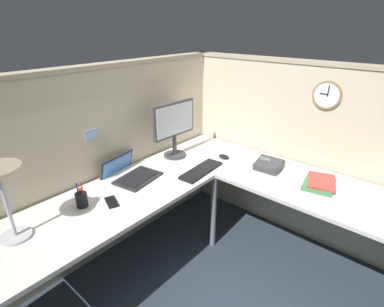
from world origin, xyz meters
name	(u,v)px	position (x,y,z in m)	size (l,w,h in m)	color
ground_plane	(216,262)	(0.00, 0.00, 0.00)	(6.80, 6.80, 0.00)	#2D3842
cubicle_wall_back	(108,163)	(-0.36, 0.87, 0.79)	(2.57, 0.12, 1.58)	beige
cubicle_wall_right	(301,153)	(0.87, -0.27, 0.79)	(0.12, 2.37, 1.58)	beige
desk	(212,209)	(-0.15, -0.05, 0.63)	(2.35, 2.15, 0.73)	silver
monitor	(174,126)	(0.19, 0.64, 1.02)	(0.46, 0.20, 0.50)	#38383D
laptop	(129,173)	(-0.33, 0.65, 0.75)	(0.40, 0.43, 0.22)	#232326
keyboard	(201,170)	(0.11, 0.26, 0.74)	(0.43, 0.14, 0.02)	black
computer_mouse	(224,157)	(0.44, 0.27, 0.75)	(0.06, 0.10, 0.03)	black
desk_lamp_dome	(0,181)	(-1.21, 0.55, 1.09)	(0.24, 0.24, 0.44)	#B7BABF
pen_cup	(82,199)	(-0.79, 0.55, 0.78)	(0.08, 0.08, 0.18)	black
cell_phone	(112,202)	(-0.64, 0.44, 0.73)	(0.07, 0.14, 0.01)	black
office_phone	(269,165)	(0.51, -0.14, 0.77)	(0.20, 0.22, 0.11)	#38383D
book_stack	(320,183)	(0.51, -0.56, 0.75)	(0.32, 0.27, 0.04)	#3F7F4C
wall_clock	(327,95)	(0.82, -0.41, 1.34)	(0.04, 0.22, 0.22)	olive
pinned_note_leftmost	(91,134)	(-0.50, 0.82, 1.09)	(0.10, 0.00, 0.08)	#99B7E5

